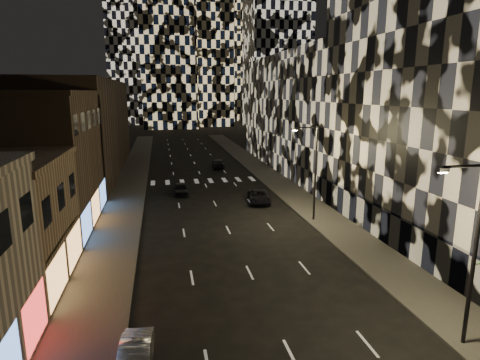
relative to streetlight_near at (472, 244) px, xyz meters
name	(u,v)px	position (x,y,z in m)	size (l,w,h in m)	color
sidewalk_left	(130,183)	(-18.35, 40.00, -5.28)	(4.00, 120.00, 0.15)	#47443F
sidewalk_right	(272,177)	(1.65, 40.00, -5.28)	(4.00, 120.00, 0.15)	#47443F
curb_left	(146,183)	(-16.25, 40.00, -5.28)	(0.20, 120.00, 0.15)	#4C4C47
curb_right	(258,178)	(-0.45, 40.00, -5.28)	(0.20, 120.00, 0.15)	#4C4C47
retail_brown	(34,163)	(-25.35, 23.50, 0.65)	(10.00, 15.00, 12.00)	#4E3C2C
retail_filler_left	(85,127)	(-25.35, 50.00, 1.65)	(10.00, 40.00, 14.00)	#4E3C2C
midrise_right	(471,107)	(11.65, 14.50, 5.65)	(16.00, 25.00, 22.00)	#232326
midrise_base	(379,221)	(3.95, 14.50, -3.85)	(0.60, 25.00, 3.00)	#383838
midrise_filler_right	(320,113)	(11.65, 47.00, 3.65)	(16.00, 40.00, 18.00)	#232326
streetlight_near	(472,244)	(0.00, 0.00, 0.00)	(2.55, 0.25, 9.00)	black
streetlight_far	(313,167)	(0.00, 20.00, 0.00)	(2.55, 0.25, 9.00)	black
car_silver_parked	(135,358)	(-15.55, 1.19, -4.70)	(1.39, 3.99, 1.31)	#9F9EA4
car_dark_midlane	(181,189)	(-11.85, 32.81, -4.64)	(1.68, 4.17, 1.42)	black
car_dark_oncoming	(218,164)	(-4.85, 49.65, -4.67)	(1.92, 4.73, 1.37)	black
car_dark_rightlane	(259,197)	(-3.39, 27.42, -4.67)	(2.26, 4.90, 1.36)	black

